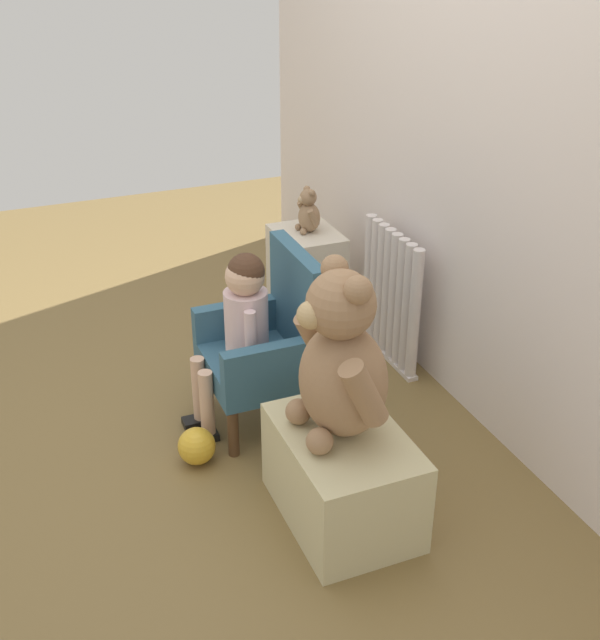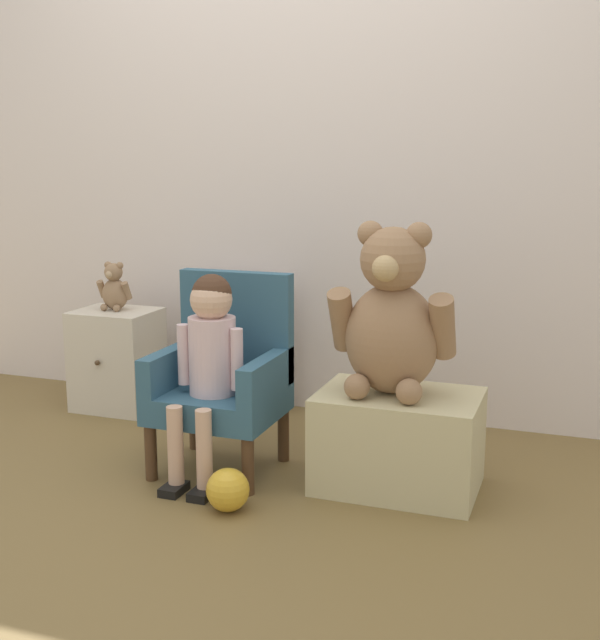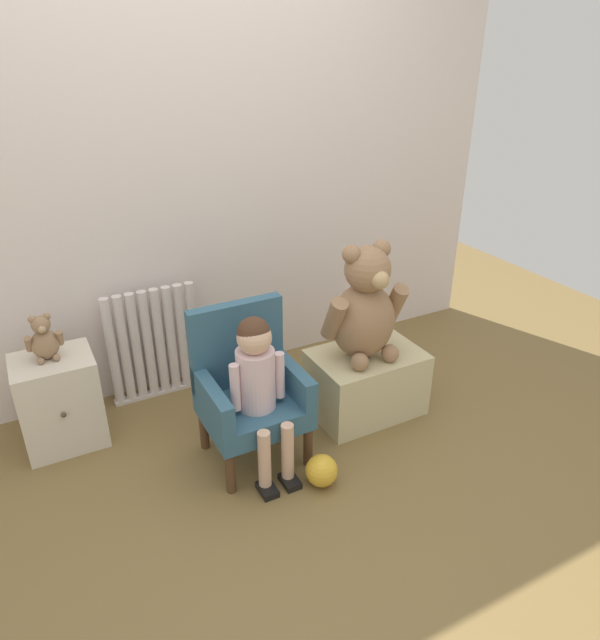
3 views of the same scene
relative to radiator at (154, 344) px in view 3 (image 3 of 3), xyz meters
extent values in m
plane|color=brown|center=(0.26, -1.10, -0.31)|extent=(6.00, 6.00, 0.00)
cube|color=silver|center=(0.26, 0.12, 0.89)|extent=(3.80, 0.05, 2.40)
cylinder|color=silver|center=(-0.22, 0.00, 0.01)|extent=(0.05, 0.05, 0.60)
cylinder|color=silver|center=(-0.15, 0.00, 0.01)|extent=(0.05, 0.05, 0.60)
cylinder|color=silver|center=(-0.09, 0.00, 0.01)|extent=(0.05, 0.05, 0.60)
cylinder|color=silver|center=(-0.03, 0.00, 0.01)|extent=(0.05, 0.05, 0.60)
cylinder|color=silver|center=(0.03, 0.00, 0.01)|extent=(0.05, 0.05, 0.60)
cylinder|color=silver|center=(0.09, 0.00, 0.01)|extent=(0.05, 0.05, 0.60)
cylinder|color=silver|center=(0.16, 0.00, 0.01)|extent=(0.05, 0.05, 0.60)
cylinder|color=silver|center=(0.22, 0.00, 0.01)|extent=(0.05, 0.05, 0.60)
cube|color=silver|center=(0.00, 0.00, -0.30)|extent=(0.50, 0.05, 0.02)
cube|color=beige|center=(-0.51, -0.20, -0.08)|extent=(0.36, 0.30, 0.46)
sphere|color=#4C3823|center=(-0.51, -0.36, -0.06)|extent=(0.02, 0.02, 0.02)
cube|color=#315A72|center=(0.26, -0.73, -0.05)|extent=(0.44, 0.40, 0.10)
cube|color=#315A72|center=(0.26, -0.56, 0.21)|extent=(0.44, 0.06, 0.42)
cube|color=#315A72|center=(0.06, -0.73, 0.07)|extent=(0.06, 0.40, 0.14)
cube|color=#315A72|center=(0.45, -0.73, 0.07)|extent=(0.06, 0.40, 0.14)
cylinder|color=#4C331E|center=(0.07, -0.90, -0.21)|extent=(0.04, 0.04, 0.21)
cylinder|color=#4C331E|center=(0.45, -0.90, -0.21)|extent=(0.04, 0.04, 0.21)
cylinder|color=#4C331E|center=(0.07, -0.56, -0.21)|extent=(0.04, 0.04, 0.21)
cylinder|color=#4C331E|center=(0.45, -0.56, -0.21)|extent=(0.04, 0.04, 0.21)
cylinder|color=beige|center=(0.26, -0.77, 0.14)|extent=(0.17, 0.17, 0.28)
sphere|color=#D8AD8E|center=(0.26, -0.77, 0.34)|extent=(0.15, 0.15, 0.15)
sphere|color=#472D1E|center=(0.26, -0.76, 0.36)|extent=(0.14, 0.14, 0.14)
cylinder|color=#D8AD8E|center=(0.20, -0.96, -0.14)|extent=(0.06, 0.06, 0.28)
cube|color=black|center=(0.20, -0.98, -0.29)|extent=(0.07, 0.11, 0.03)
cylinder|color=#D8AD8E|center=(0.31, -0.96, -0.14)|extent=(0.06, 0.06, 0.28)
cube|color=black|center=(0.31, -0.98, -0.29)|extent=(0.07, 0.11, 0.03)
cylinder|color=beige|center=(0.15, -0.79, 0.14)|extent=(0.04, 0.04, 0.22)
cylinder|color=beige|center=(0.36, -0.79, 0.14)|extent=(0.04, 0.04, 0.22)
cube|color=#C7BC8B|center=(0.92, -0.66, -0.14)|extent=(0.55, 0.38, 0.34)
ellipsoid|color=#96704F|center=(0.88, -0.65, 0.22)|extent=(0.32, 0.28, 0.38)
sphere|color=#96704F|center=(0.88, -0.67, 0.50)|extent=(0.22, 0.22, 0.22)
sphere|color=tan|center=(0.88, -0.77, 0.48)|extent=(0.09, 0.09, 0.09)
sphere|color=#96704F|center=(0.80, -0.65, 0.58)|extent=(0.09, 0.09, 0.09)
sphere|color=#96704F|center=(0.97, -0.65, 0.58)|extent=(0.09, 0.09, 0.09)
cylinder|color=#96704F|center=(0.71, -0.67, 0.28)|extent=(0.08, 0.17, 0.23)
cylinder|color=#96704F|center=(1.06, -0.67, 0.28)|extent=(0.08, 0.17, 0.23)
sphere|color=#96704F|center=(0.79, -0.77, 0.08)|extent=(0.09, 0.09, 0.09)
sphere|color=#96704F|center=(0.97, -0.77, 0.08)|extent=(0.09, 0.09, 0.09)
ellipsoid|color=#917051|center=(-0.52, -0.18, 0.22)|extent=(0.12, 0.10, 0.14)
sphere|color=#917051|center=(-0.52, -0.19, 0.33)|extent=(0.08, 0.08, 0.08)
sphere|color=tan|center=(-0.52, -0.22, 0.32)|extent=(0.03, 0.03, 0.03)
sphere|color=#917051|center=(-0.55, -0.18, 0.36)|extent=(0.03, 0.03, 0.03)
sphere|color=#917051|center=(-0.49, -0.18, 0.36)|extent=(0.03, 0.03, 0.03)
cylinder|color=#917051|center=(-0.58, -0.19, 0.24)|extent=(0.03, 0.06, 0.09)
cylinder|color=#917051|center=(-0.45, -0.19, 0.24)|extent=(0.03, 0.06, 0.09)
sphere|color=#917051|center=(-0.55, -0.23, 0.17)|extent=(0.03, 0.03, 0.03)
sphere|color=#917051|center=(-0.49, -0.23, 0.17)|extent=(0.03, 0.03, 0.03)
sphere|color=gold|center=(0.44, -1.04, -0.24)|extent=(0.14, 0.14, 0.14)
camera|label=1|loc=(2.85, -1.60, 1.59)|focal=45.00mm
camera|label=2|loc=(1.50, -3.27, 0.83)|focal=45.00mm
camera|label=3|loc=(-0.55, -2.71, 1.47)|focal=32.00mm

